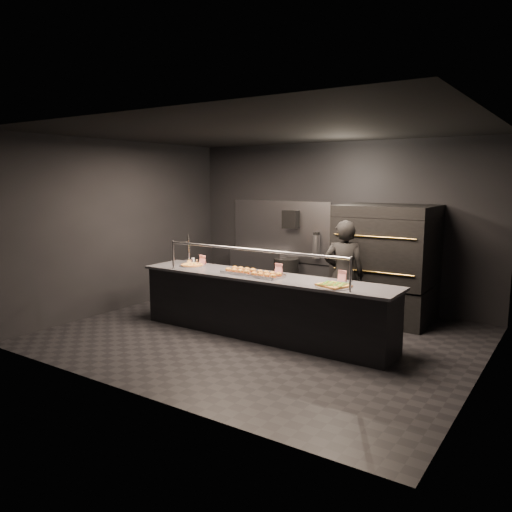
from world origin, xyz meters
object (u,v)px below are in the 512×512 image
(towel_dispenser, at_px, (291,219))
(beer_tap, at_px, (188,255))
(trash_bin, at_px, (286,279))
(service_counter, at_px, (263,306))
(fire_extinguisher, at_px, (316,246))
(round_pizza, at_px, (192,265))
(pizza_oven, at_px, (386,262))
(slider_tray_a, at_px, (241,271))
(prep_shelf, at_px, (259,272))
(worker, at_px, (344,275))
(slider_tray_b, at_px, (266,275))
(square_pizza, at_px, (334,286))

(towel_dispenser, xyz_separation_m, beer_tap, (-0.70, -2.22, -0.48))
(beer_tap, height_order, trash_bin, beer_tap)
(service_counter, distance_m, fire_extinguisher, 2.50)
(round_pizza, bearing_deg, trash_bin, 76.92)
(pizza_oven, height_order, fire_extinguisher, pizza_oven)
(fire_extinguisher, xyz_separation_m, trash_bin, (-0.55, -0.18, -0.66))
(pizza_oven, distance_m, slider_tray_a, 2.49)
(service_counter, xyz_separation_m, pizza_oven, (1.20, 1.90, 0.50))
(prep_shelf, bearing_deg, slider_tray_a, -62.71)
(towel_dispenser, distance_m, beer_tap, 2.37)
(pizza_oven, height_order, slider_tray_a, pizza_oven)
(trash_bin, bearing_deg, slider_tray_a, -77.28)
(fire_extinguisher, xyz_separation_m, beer_tap, (-1.25, -2.23, 0.01))
(pizza_oven, distance_m, worker, 1.01)
(towel_dispenser, height_order, beer_tap, towel_dispenser)
(beer_tap, xyz_separation_m, slider_tray_b, (1.70, -0.23, -0.12))
(service_counter, height_order, fire_extinguisher, service_counter)
(round_pizza, bearing_deg, beer_tap, 144.88)
(worker, bearing_deg, round_pizza, 0.72)
(towel_dispenser, bearing_deg, round_pizza, -102.17)
(slider_tray_a, relative_size, worker, 0.31)
(prep_shelf, xyz_separation_m, worker, (2.46, -1.36, 0.41))
(slider_tray_b, distance_m, worker, 1.27)
(pizza_oven, height_order, worker, pizza_oven)
(fire_extinguisher, bearing_deg, service_counter, -81.70)
(trash_bin, bearing_deg, pizza_oven, -8.67)
(round_pizza, xyz_separation_m, slider_tray_a, (1.01, -0.05, 0.02))
(square_pizza, bearing_deg, slider_tray_b, 175.41)
(towel_dispenser, xyz_separation_m, slider_tray_b, (1.00, -2.45, -0.60))
(service_counter, height_order, beer_tap, beer_tap)
(towel_dispenser, bearing_deg, slider_tray_b, -67.81)
(pizza_oven, xyz_separation_m, round_pizza, (-2.61, -1.86, -0.03))
(pizza_oven, relative_size, prep_shelf, 1.59)
(pizza_oven, height_order, trash_bin, pizza_oven)
(slider_tray_a, bearing_deg, prep_shelf, 117.29)
(slider_tray_a, distance_m, square_pizza, 1.60)
(beer_tap, bearing_deg, towel_dispenser, 72.47)
(beer_tap, relative_size, round_pizza, 1.29)
(slider_tray_a, bearing_deg, square_pizza, -4.81)
(towel_dispenser, relative_size, fire_extinguisher, 0.69)
(service_counter, bearing_deg, slider_tray_a, -178.18)
(prep_shelf, bearing_deg, round_pizza, -85.17)
(slider_tray_a, bearing_deg, towel_dispenser, 101.84)
(fire_extinguisher, relative_size, worker, 0.29)
(trash_bin, bearing_deg, slider_tray_b, -66.34)
(prep_shelf, xyz_separation_m, towel_dispenser, (0.70, 0.07, 1.10))
(service_counter, distance_m, round_pizza, 1.48)
(slider_tray_a, bearing_deg, slider_tray_b, -5.32)
(slider_tray_b, relative_size, trash_bin, 0.67)
(round_pizza, bearing_deg, slider_tray_b, -3.70)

